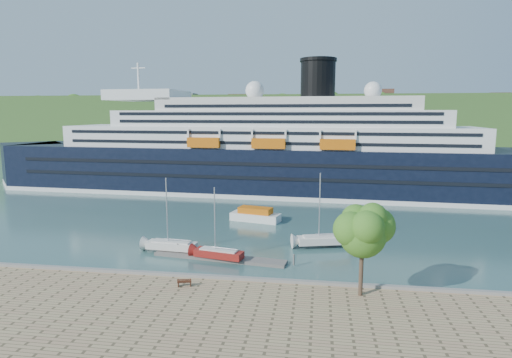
{
  "coord_description": "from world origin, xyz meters",
  "views": [
    {
      "loc": [
        12.59,
        -39.3,
        17.13
      ],
      "look_at": [
        2.18,
        30.0,
        6.29
      ],
      "focal_mm": 30.0,
      "sensor_mm": 36.0,
      "label": 1
    }
  ],
  "objects": [
    {
      "name": "cruise_ship",
      "position": [
        -1.39,
        52.05,
        14.12
      ],
      "size": [
        126.54,
        24.45,
        28.25
      ],
      "primitive_type": null,
      "rotation": [
        0.0,
        0.0,
        -0.05
      ],
      "color": "black",
      "rests_on": "ground"
    },
    {
      "name": "sailboat_white_far",
      "position": [
        13.19,
        14.52,
        4.62
      ],
      "size": [
        7.43,
        3.77,
        9.25
      ],
      "primitive_type": null,
      "rotation": [
        0.0,
        0.0,
        0.26
      ],
      "color": "silver",
      "rests_on": "ground"
    },
    {
      "name": "sailboat_red",
      "position": [
        1.14,
        7.55,
        4.16
      ],
      "size": [
        6.67,
        3.05,
        8.32
      ],
      "primitive_type": null,
      "rotation": [
        0.0,
        0.0,
        -0.2
      ],
      "color": "maroon",
      "rests_on": "ground"
    },
    {
      "name": "far_hillside",
      "position": [
        0.0,
        145.0,
        12.0
      ],
      "size": [
        400.0,
        50.0,
        24.0
      ],
      "primitive_type": "cube",
      "color": "#385823",
      "rests_on": "ground"
    },
    {
      "name": "sailboat_white_near",
      "position": [
        -5.31,
        9.55,
        4.47
      ],
      "size": [
        7.06,
        2.5,
        8.93
      ],
      "primitive_type": null,
      "rotation": [
        0.0,
        0.0,
        -0.09
      ],
      "color": "silver",
      "rests_on": "ground"
    },
    {
      "name": "promenade_tree",
      "position": [
        16.44,
        -2.13,
        5.58
      ],
      "size": [
        5.54,
        5.54,
        9.17
      ],
      "primitive_type": null,
      "color": "#33671B",
      "rests_on": "promenade"
    },
    {
      "name": "ground",
      "position": [
        0.0,
        0.0,
        0.0
      ],
      "size": [
        400.0,
        400.0,
        0.0
      ],
      "primitive_type": "plane",
      "color": "#2A4A49",
      "rests_on": "ground"
    },
    {
      "name": "park_bench",
      "position": [
        0.26,
        -2.53,
        1.44
      ],
      "size": [
        1.46,
        0.86,
        0.87
      ],
      "primitive_type": null,
      "rotation": [
        0.0,
        0.0,
        0.23
      ],
      "color": "#4C2415",
      "rests_on": "promenade"
    },
    {
      "name": "floating_pontoon",
      "position": [
        1.07,
        8.07,
        0.18
      ],
      "size": [
        16.26,
        4.06,
        0.36
      ],
      "primitive_type": null,
      "rotation": [
        0.0,
        0.0,
        -0.13
      ],
      "color": "slate",
      "rests_on": "ground"
    },
    {
      "name": "tender_launch",
      "position": [
        2.58,
        26.71,
        1.11
      ],
      "size": [
        8.42,
        4.53,
        2.21
      ],
      "primitive_type": null,
      "rotation": [
        0.0,
        0.0,
        -0.24
      ],
      "color": "#CC5F0C",
      "rests_on": "ground"
    },
    {
      "name": "quay_coping",
      "position": [
        0.0,
        -0.2,
        1.15
      ],
      "size": [
        220.0,
        0.5,
        0.3
      ],
      "primitive_type": "cube",
      "color": "slate",
      "rests_on": "promenade"
    }
  ]
}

